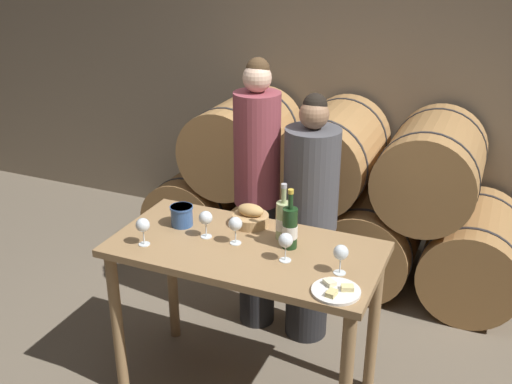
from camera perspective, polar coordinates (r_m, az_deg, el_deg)
The scene contains 15 objects.
stone_wall_back at distance 4.85m, azimuth 9.71°, elevation 13.16°, with size 10.00×0.12×3.20m.
barrel_stack at distance 4.59m, azimuth 7.04°, elevation -0.38°, with size 2.85×0.94×1.29m.
tasting_table at distance 3.19m, azimuth -1.01°, elevation -7.52°, with size 1.41×0.70×0.95m.
person_left at distance 3.75m, azimuth 0.10°, elevation -0.34°, with size 0.29×0.29×1.79m.
person_right at distance 3.69m, azimuth 5.15°, elevation -2.77°, with size 0.33×0.33×1.61m.
wine_bottle_red at distance 3.06m, azimuth 3.25°, elevation -3.42°, with size 0.08×0.08×0.32m.
wine_bottle_white at distance 3.15m, azimuth 2.62°, elevation -2.70°, with size 0.08×0.08×0.31m.
blue_crock at distance 3.33m, azimuth -7.08°, elevation -2.17°, with size 0.13×0.13×0.11m.
bread_basket at distance 3.32m, azimuth -0.52°, elevation -2.40°, with size 0.20×0.20×0.12m.
cheese_plate at distance 2.76m, azimuth 7.63°, elevation -9.29°, with size 0.22×0.22×0.04m.
wine_glass_far_left at distance 3.14m, azimuth -10.73°, elevation -3.18°, with size 0.07×0.07×0.15m.
wine_glass_left at distance 3.17m, azimuth -4.81°, elevation -2.53°, with size 0.07×0.07×0.15m.
wine_glass_center at distance 3.10m, azimuth -1.98°, elevation -3.12°, with size 0.07×0.07×0.15m.
wine_glass_right at distance 2.94m, azimuth 2.84°, elevation -4.69°, with size 0.07×0.07×0.15m.
wine_glass_far_right at distance 2.86m, azimuth 8.08°, elevation -5.79°, with size 0.07×0.07×0.15m.
Camera 1 is at (1.13, -2.49, 2.44)m, focal length 42.00 mm.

